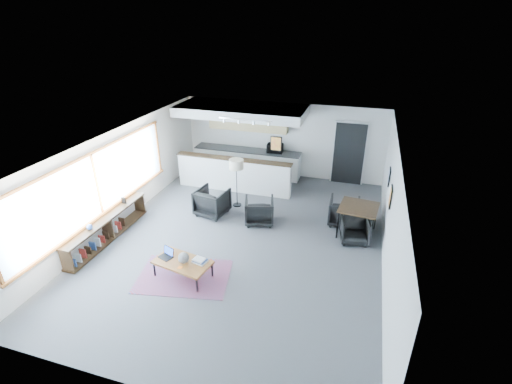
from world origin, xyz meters
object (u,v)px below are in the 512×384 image
(microwave, at_px, (275,147))
(floor_lamp, at_px, (236,166))
(armchair_left, at_px, (212,201))
(dining_table, at_px, (359,209))
(dining_chair_near, at_px, (355,231))
(armchair_right, at_px, (259,209))
(coffee_table, at_px, (183,263))
(ceramic_pot, at_px, (184,258))
(book_stack, at_px, (200,260))
(dining_chair_far, at_px, (344,212))
(laptop, at_px, (167,254))

(microwave, bearing_deg, floor_lamp, -107.16)
(armchair_left, relative_size, dining_table, 0.81)
(dining_chair_near, distance_m, microwave, 4.58)
(armchair_right, bearing_deg, coffee_table, 55.37)
(coffee_table, distance_m, dining_chair_near, 4.38)
(ceramic_pot, bearing_deg, armchair_left, 100.81)
(armchair_right, height_order, microwave, microwave)
(book_stack, xyz_separation_m, dining_chair_far, (2.82, 3.31, -0.10))
(coffee_table, bearing_deg, armchair_left, 110.51)
(dining_chair_near, bearing_deg, armchair_left, 165.54)
(dining_table, relative_size, dining_chair_near, 1.74)
(armchair_left, bearing_deg, laptop, 100.97)
(armchair_right, bearing_deg, dining_table, 167.92)
(book_stack, relative_size, dining_chair_far, 0.49)
(dining_chair_far, bearing_deg, microwave, -45.64)
(laptop, height_order, ceramic_pot, ceramic_pot)
(coffee_table, xyz_separation_m, ceramic_pot, (0.05, -0.02, 0.15))
(ceramic_pot, bearing_deg, laptop, 167.73)
(coffee_table, bearing_deg, dining_chair_near, 46.58)
(book_stack, relative_size, floor_lamp, 0.23)
(coffee_table, relative_size, floor_lamp, 0.91)
(dining_chair_far, bearing_deg, floor_lamp, -4.01)
(floor_lamp, distance_m, dining_table, 3.65)
(laptop, bearing_deg, coffee_table, 10.05)
(book_stack, height_order, dining_chair_near, dining_chair_near)
(armchair_right, bearing_deg, ceramic_pot, 56.44)
(dining_chair_far, bearing_deg, armchair_left, 7.31)
(armchair_left, xyz_separation_m, microwave, (1.06, 3.13, 0.68))
(floor_lamp, height_order, dining_chair_far, floor_lamp)
(laptop, height_order, dining_table, dining_table)
(microwave, bearing_deg, dining_chair_near, -53.01)
(ceramic_pot, distance_m, dining_chair_near, 4.35)
(coffee_table, bearing_deg, ceramic_pot, -13.83)
(ceramic_pot, relative_size, armchair_left, 0.28)
(armchair_left, bearing_deg, floor_lamp, -116.37)
(book_stack, xyz_separation_m, dining_chair_near, (3.17, 2.48, -0.15))
(armchair_right, height_order, dining_chair_near, armchair_right)
(book_stack, relative_size, armchair_right, 0.42)
(dining_chair_near, relative_size, microwave, 1.12)
(coffee_table, relative_size, dining_table, 1.28)
(armchair_left, height_order, dining_table, armchair_left)
(armchair_right, xyz_separation_m, floor_lamp, (-0.93, 0.77, 0.89))
(coffee_table, relative_size, armchair_right, 1.69)
(armchair_left, bearing_deg, book_stack, 116.79)
(microwave, bearing_deg, book_stack, -96.11)
(coffee_table, xyz_separation_m, book_stack, (0.37, 0.09, 0.07))
(laptop, bearing_deg, dining_table, 56.56)
(floor_lamp, bearing_deg, dining_chair_far, -2.67)
(ceramic_pot, bearing_deg, microwave, 85.08)
(book_stack, height_order, dining_chair_far, dining_chair_far)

